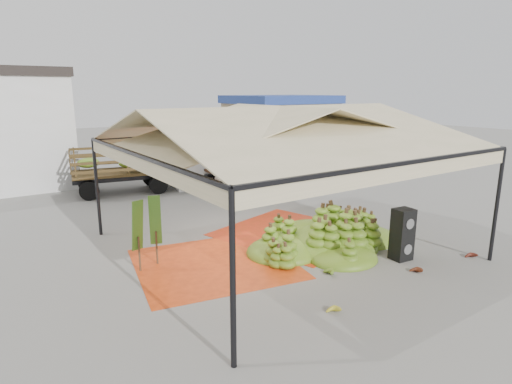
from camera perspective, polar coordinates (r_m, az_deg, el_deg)
ground at (r=12.54m, az=3.14°, el=-7.23°), size 90.00×90.00×0.00m
canopy_tent at (r=11.79m, az=3.34°, el=7.95°), size 8.10×8.10×4.00m
building_tan at (r=28.24m, az=3.29°, el=8.63°), size 6.30×5.30×4.10m
tarp_left at (r=11.39m, az=-5.59°, el=-9.45°), size 4.55×4.40×0.01m
tarp_right at (r=13.69m, az=4.79°, el=-5.44°), size 4.83×4.96×0.01m
banana_heap at (r=12.56m, az=9.78°, el=-4.78°), size 5.90×5.26×1.07m
hand_yellow_a at (r=12.45m, az=12.89°, el=-7.27°), size 0.50×0.47×0.18m
hand_yellow_b at (r=9.10m, az=10.33°, el=-15.22°), size 0.51×0.50×0.18m
hand_red_a at (r=11.42m, az=20.53°, el=-9.71°), size 0.50×0.44×0.19m
hand_red_b at (r=12.98m, az=26.82°, el=-7.55°), size 0.53×0.51×0.19m
hand_green at (r=10.77m, az=9.39°, el=-10.39°), size 0.52×0.46×0.21m
hanging_bunches at (r=12.97m, az=3.08°, el=5.43°), size 4.74×0.24×0.20m
speaker_stack at (r=12.02m, az=18.92°, el=-5.36°), size 0.55×0.49×1.40m
banana_leaves at (r=11.78m, az=-14.80°, el=-9.08°), size 0.96×1.36×3.70m
vendor at (r=17.32m, az=-4.96°, el=1.74°), size 0.76×0.59×1.86m
truck_left at (r=19.78m, az=-14.20°, el=3.79°), size 6.19×3.10×2.03m
truck_right at (r=21.00m, az=0.68°, el=4.70°), size 5.93×2.28×2.01m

